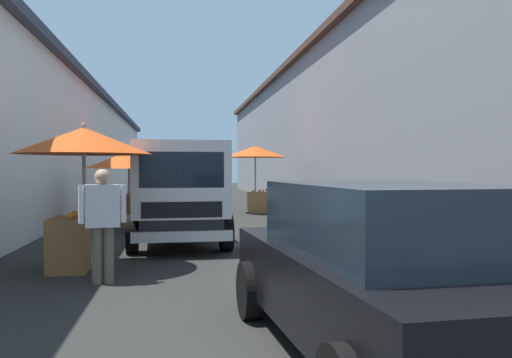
{
  "coord_description": "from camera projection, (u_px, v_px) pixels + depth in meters",
  "views": [
    {
      "loc": [
        -2.0,
        0.85,
        1.57
      ],
      "look_at": [
        10.35,
        -0.99,
        1.33
      ],
      "focal_mm": 37.19,
      "sensor_mm": 36.0,
      "label": 1
    }
  ],
  "objects": [
    {
      "name": "hatchback_car",
      "position": [
        386.0,
        269.0,
        4.38
      ],
      "size": [
        4.02,
        2.14,
        1.45
      ],
      "color": "black",
      "rests_on": "ground"
    },
    {
      "name": "fruit_stall_near_right",
      "position": [
        81.0,
        159.0,
        8.26
      ],
      "size": [
        2.12,
        2.12,
        2.3
      ],
      "color": "#9E9EA3",
      "rests_on": "ground"
    },
    {
      "name": "parked_scooter",
      "position": [
        304.0,
        203.0,
        17.55
      ],
      "size": [
        1.66,
        0.6,
        1.14
      ],
      "color": "black",
      "rests_on": "ground"
    },
    {
      "name": "fruit_stall_mid_lane",
      "position": [
        159.0,
        161.0,
        18.4
      ],
      "size": [
        2.36,
        2.36,
        2.38
      ],
      "color": "#9E9EA3",
      "rests_on": "ground"
    },
    {
      "name": "ground",
      "position": [
        207.0,
        223.0,
        15.48
      ],
      "size": [
        90.0,
        90.0,
        0.0
      ],
      "primitive_type": "plane",
      "color": "#282826"
    },
    {
      "name": "delivery_truck",
      "position": [
        178.0,
        195.0,
        10.62
      ],
      "size": [
        4.99,
        2.14,
        2.08
      ],
      "color": "black",
      "rests_on": "ground"
    },
    {
      "name": "building_right_concrete",
      "position": [
        414.0,
        126.0,
        18.74
      ],
      "size": [
        49.8,
        7.5,
        6.18
      ],
      "color": "gray",
      "rests_on": "ground"
    },
    {
      "name": "fruit_stall_near_left",
      "position": [
        256.0,
        161.0,
        18.95
      ],
      "size": [
        2.3,
        2.3,
        2.46
      ],
      "color": "#9E9EA3",
      "rests_on": "ground"
    },
    {
      "name": "fruit_stall_far_right",
      "position": [
        130.0,
        170.0,
        14.39
      ],
      "size": [
        2.35,
        2.35,
        2.13
      ],
      "color": "#9E9EA3",
      "rests_on": "ground"
    },
    {
      "name": "vendor_in_shade",
      "position": [
        103.0,
        218.0,
        7.23
      ],
      "size": [
        0.28,
        0.62,
        1.57
      ],
      "color": "#665B4C",
      "rests_on": "ground"
    },
    {
      "name": "vendor_by_crates",
      "position": [
        184.0,
        193.0,
        14.83
      ],
      "size": [
        0.43,
        0.52,
        1.56
      ],
      "color": "#665B4C",
      "rests_on": "ground"
    }
  ]
}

